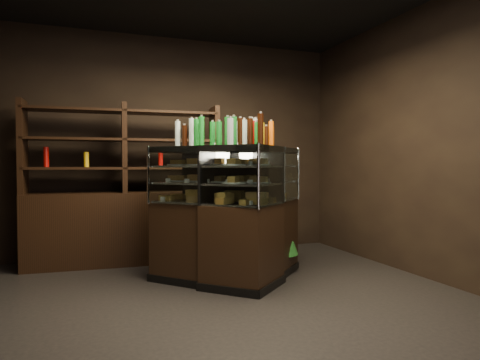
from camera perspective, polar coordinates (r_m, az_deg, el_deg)
name	(u,v)px	position (r m, az deg, el deg)	size (l,w,h in m)	color
ground	(212,311)	(3.79, -3.77, -17.07)	(5.00, 5.00, 0.00)	black
room_shell	(211,81)	(3.65, -3.84, 13.09)	(5.02, 5.02, 3.01)	black
display_case	(235,236)	(4.62, -0.70, -7.42)	(1.80, 1.42, 1.44)	black
food_display	(235,176)	(4.56, -0.70, 0.49)	(1.39, 0.99, 0.44)	gold
bottles_top	(235,134)	(4.57, -0.71, 6.21)	(1.21, 0.85, 0.30)	black
potted_conifer	(281,229)	(5.02, 5.46, -6.53)	(0.40, 0.40, 0.86)	black
back_shelving	(125,216)	(5.55, -15.09, -4.60)	(2.37, 0.55, 2.00)	black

